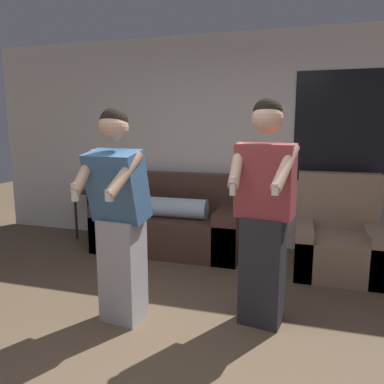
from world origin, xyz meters
The scene contains 7 objects.
ground_plane centered at (0.00, 0.00, 0.00)m, with size 14.00×14.00×0.00m, color brown.
wall_back centered at (0.02, 2.91, 1.35)m, with size 6.95×0.07×2.70m.
couch centered at (-0.66, 2.45, 0.34)m, with size 1.83×0.86×0.95m.
armchair centered at (1.31, 2.27, 0.32)m, with size 0.87×0.85×1.04m.
side_table centered at (-1.89, 2.65, 0.55)m, with size 0.49×0.40×0.83m.
person_left centered at (-0.44, 0.63, 0.86)m, with size 0.49×0.55×1.70m.
person_right centered at (0.64, 0.92, 0.91)m, with size 0.49×0.51×1.77m.
Camera 1 is at (0.90, -1.91, 1.56)m, focal length 35.00 mm.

